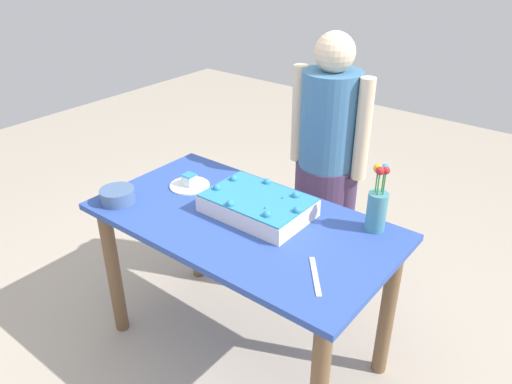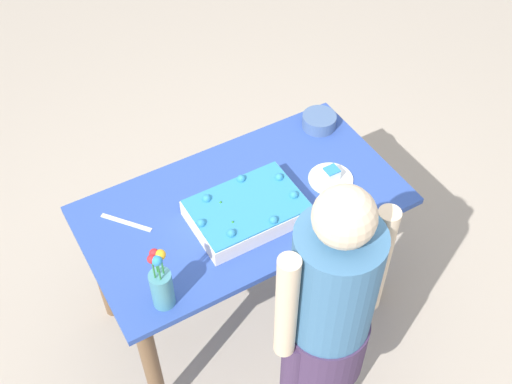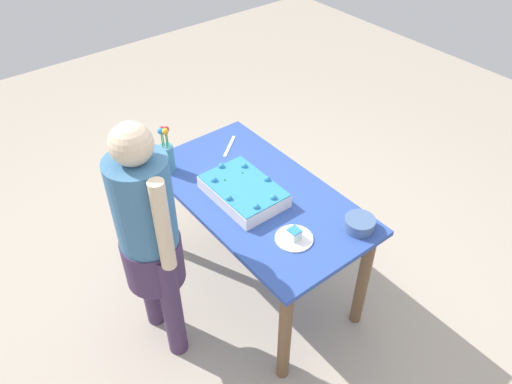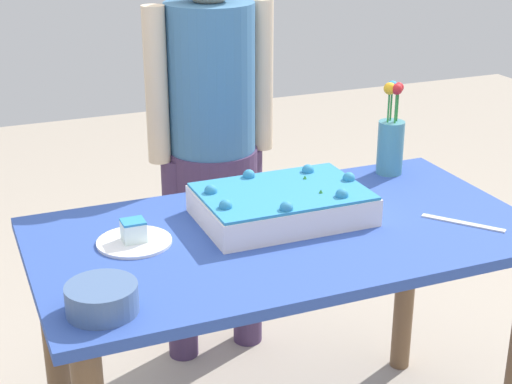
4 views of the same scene
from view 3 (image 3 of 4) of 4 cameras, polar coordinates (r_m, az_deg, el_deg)
ground_plane at (r=3.39m, az=0.11°, el=-10.20°), size 8.00×8.00×0.00m
dining_table at (r=2.93m, az=0.13°, el=-2.25°), size 1.37×0.74×0.78m
sheet_cake at (r=2.79m, az=-1.45°, el=0.15°), size 0.47×0.31×0.11m
serving_plate_with_slice at (r=2.57m, az=4.38°, el=-5.11°), size 0.20×0.20×0.07m
cake_knife at (r=3.21m, az=-3.05°, el=5.26°), size 0.16×0.19×0.00m
flower_vase at (r=2.99m, az=-10.15°, el=4.23°), size 0.08×0.08×0.30m
fruit_bowl at (r=2.66m, az=11.74°, el=-3.58°), size 0.16×0.16×0.07m
person_standing at (r=2.55m, az=-12.20°, el=-4.57°), size 0.45×0.31×1.49m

